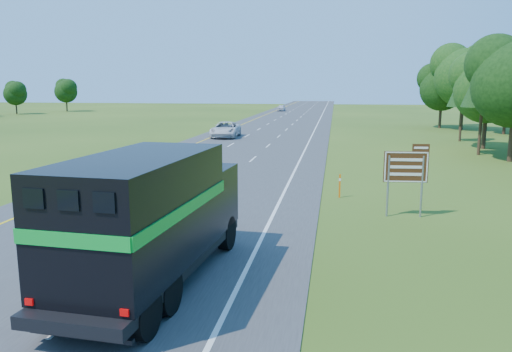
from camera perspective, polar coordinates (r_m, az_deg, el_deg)
The scene contains 7 objects.
road at distance 59.87m, azimuth 1.19°, elevation 4.85°, with size 15.00×260.00×0.04m, color #38383A.
lane_markings at distance 59.87m, azimuth 1.19°, elevation 4.87°, with size 11.15×260.00×0.01m.
horse_truck at distance 14.39m, azimuth -11.83°, elevation -4.42°, with size 3.31×8.84×3.84m.
white_suv at distance 55.68m, azimuth -3.50°, elevation 5.32°, with size 2.83×6.14×1.71m, color silver.
far_car at distance 113.91m, azimuth 2.90°, elevation 7.78°, with size 1.64×4.06×1.38m, color silver.
exit_sign at distance 22.58m, azimuth 16.83°, elevation 0.68°, with size 1.90×0.20×3.23m.
delineator at distance 25.98m, azimuth 9.54°, elevation -1.03°, with size 0.10×0.06×1.22m.
Camera 1 is at (8.12, -9.05, 5.69)m, focal length 35.00 mm.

